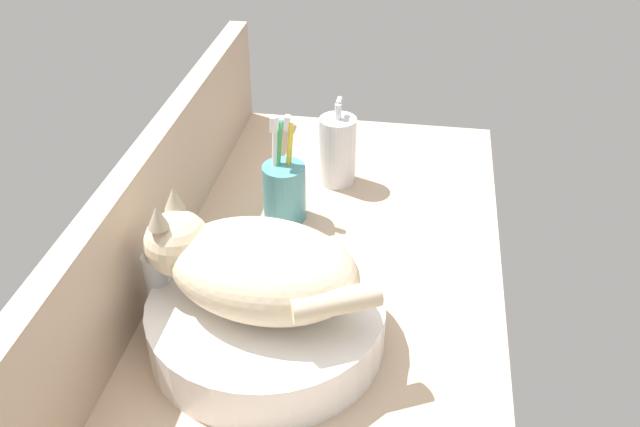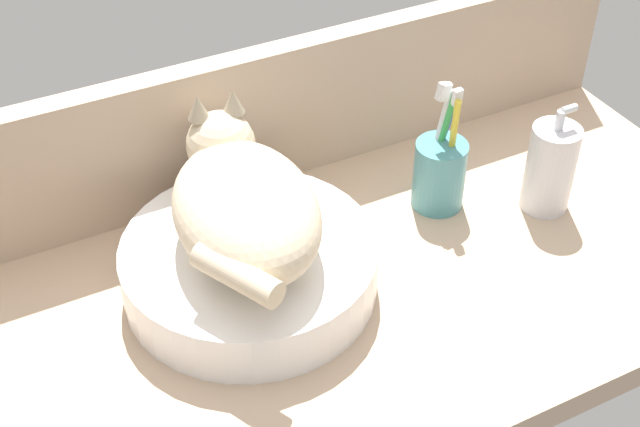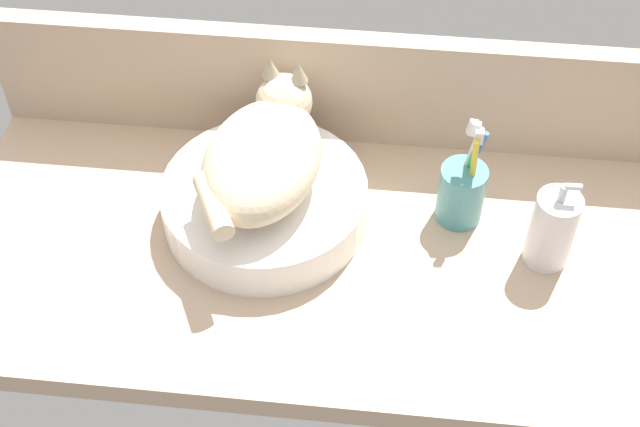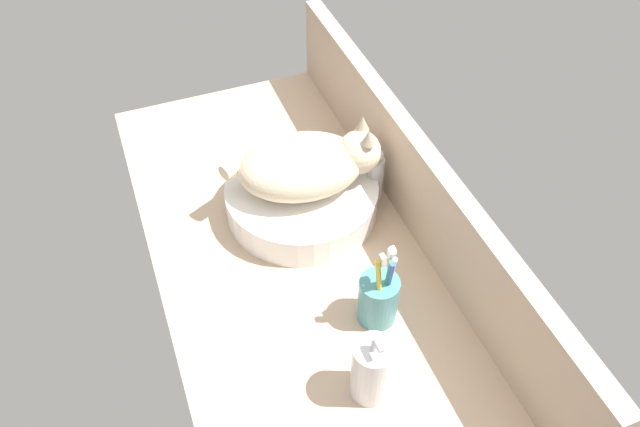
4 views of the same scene
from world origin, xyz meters
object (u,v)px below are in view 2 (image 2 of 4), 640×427
Objects in this scene: soap_dispenser at (550,168)px; faucet at (219,175)px; toothbrush_cup at (440,171)px; sink_basin at (250,267)px; cat at (242,202)px.

faucet is at bearing 156.22° from soap_dispenser.
toothbrush_cup is (28.00, -10.77, -1.76)cm from faucet.
soap_dispenser is (42.97, -3.63, 3.04)cm from sink_basin.
faucet is at bearing 158.97° from toothbrush_cup.
soap_dispenser is (42.85, -4.99, -6.17)cm from cat.
toothbrush_cup reaches higher than sink_basin.
cat reaches higher than sink_basin.
soap_dispenser is 0.86× the size of toothbrush_cup.
soap_dispenser is at bearing -4.83° from sink_basin.
sink_basin is 9.31cm from cat.
soap_dispenser reaches higher than faucet.
toothbrush_cup reaches higher than faucet.
sink_basin is at bearing -173.04° from toothbrush_cup.
cat reaches higher than soap_dispenser.
toothbrush_cup reaches higher than soap_dispenser.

